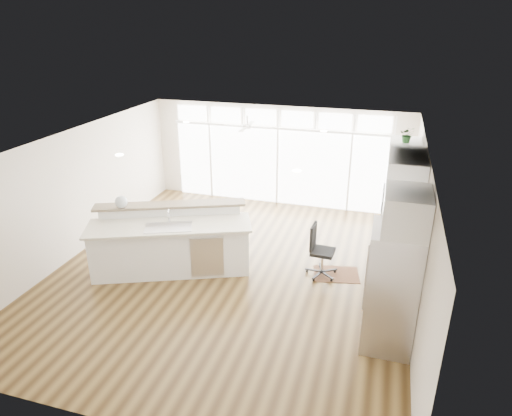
% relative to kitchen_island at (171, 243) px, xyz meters
% --- Properties ---
extents(floor, '(7.00, 8.00, 0.02)m').
position_rel_kitchen_island_xyz_m(floor, '(1.16, 0.30, -0.65)').
color(floor, '#3E2B13').
rests_on(floor, ground).
extents(ceiling, '(7.00, 8.00, 0.02)m').
position_rel_kitchen_island_xyz_m(ceiling, '(1.16, 0.30, 2.06)').
color(ceiling, white).
rests_on(ceiling, wall_back).
extents(wall_back, '(7.00, 0.04, 2.70)m').
position_rel_kitchen_island_xyz_m(wall_back, '(1.16, 4.30, 0.71)').
color(wall_back, beige).
rests_on(wall_back, floor).
extents(wall_front, '(7.00, 0.04, 2.70)m').
position_rel_kitchen_island_xyz_m(wall_front, '(1.16, -3.70, 0.71)').
color(wall_front, beige).
rests_on(wall_front, floor).
extents(wall_left, '(0.04, 8.00, 2.70)m').
position_rel_kitchen_island_xyz_m(wall_left, '(-2.34, 0.30, 0.71)').
color(wall_left, beige).
rests_on(wall_left, floor).
extents(wall_right, '(0.04, 8.00, 2.70)m').
position_rel_kitchen_island_xyz_m(wall_right, '(4.66, 0.30, 0.71)').
color(wall_right, beige).
rests_on(wall_right, floor).
extents(glass_wall, '(5.80, 0.06, 2.08)m').
position_rel_kitchen_island_xyz_m(glass_wall, '(1.16, 4.24, 0.41)').
color(glass_wall, white).
rests_on(glass_wall, wall_back).
extents(transom_row, '(5.90, 0.06, 0.40)m').
position_rel_kitchen_island_xyz_m(transom_row, '(1.16, 4.24, 1.74)').
color(transom_row, white).
rests_on(transom_row, wall_back).
extents(desk_window, '(0.04, 0.85, 0.85)m').
position_rel_kitchen_island_xyz_m(desk_window, '(4.62, 0.60, 0.91)').
color(desk_window, white).
rests_on(desk_window, wall_right).
extents(ceiling_fan, '(1.16, 1.16, 0.32)m').
position_rel_kitchen_island_xyz_m(ceiling_fan, '(0.66, 3.10, 1.84)').
color(ceiling_fan, white).
rests_on(ceiling_fan, ceiling).
extents(recessed_lights, '(3.40, 3.00, 0.02)m').
position_rel_kitchen_island_xyz_m(recessed_lights, '(1.16, 0.50, 2.04)').
color(recessed_lights, white).
rests_on(recessed_lights, ceiling).
extents(oven_cabinet, '(0.64, 1.20, 2.50)m').
position_rel_kitchen_island_xyz_m(oven_cabinet, '(4.33, 2.10, 0.61)').
color(oven_cabinet, white).
rests_on(oven_cabinet, floor).
extents(desk_nook, '(0.72, 1.30, 0.76)m').
position_rel_kitchen_island_xyz_m(desk_nook, '(4.29, 0.60, -0.26)').
color(desk_nook, white).
rests_on(desk_nook, floor).
extents(upper_cabinets, '(0.64, 1.30, 0.64)m').
position_rel_kitchen_island_xyz_m(upper_cabinets, '(4.33, 0.60, 1.71)').
color(upper_cabinets, white).
rests_on(upper_cabinets, wall_right).
extents(refrigerator, '(0.76, 0.90, 2.00)m').
position_rel_kitchen_island_xyz_m(refrigerator, '(4.27, -1.05, 0.36)').
color(refrigerator, silver).
rests_on(refrigerator, floor).
extents(fridge_cabinet, '(0.64, 0.90, 0.60)m').
position_rel_kitchen_island_xyz_m(fridge_cabinet, '(4.33, -1.05, 1.66)').
color(fridge_cabinet, white).
rests_on(fridge_cabinet, wall_right).
extents(framed_photos, '(0.06, 0.22, 0.80)m').
position_rel_kitchen_island_xyz_m(framed_photos, '(4.62, 1.22, 0.76)').
color(framed_photos, black).
rests_on(framed_photos, wall_right).
extents(kitchen_island, '(3.44, 2.35, 1.28)m').
position_rel_kitchen_island_xyz_m(kitchen_island, '(0.00, 0.00, 0.00)').
color(kitchen_island, white).
rests_on(kitchen_island, floor).
extents(rug, '(1.01, 0.82, 0.01)m').
position_rel_kitchen_island_xyz_m(rug, '(3.26, 0.80, -0.63)').
color(rug, '#391E12').
rests_on(rug, floor).
extents(office_chair, '(0.59, 0.55, 1.08)m').
position_rel_kitchen_island_xyz_m(office_chair, '(2.97, 0.70, -0.10)').
color(office_chair, black).
rests_on(office_chair, floor).
extents(fishbowl, '(0.33, 0.33, 0.25)m').
position_rel_kitchen_island_xyz_m(fishbowl, '(-1.03, 0.01, 0.77)').
color(fishbowl, silver).
rests_on(fishbowl, kitchen_island).
extents(monitor, '(0.14, 0.49, 0.40)m').
position_rel_kitchen_island_xyz_m(monitor, '(4.21, 0.60, 0.32)').
color(monitor, black).
rests_on(monitor, desk_nook).
extents(keyboard, '(0.17, 0.34, 0.02)m').
position_rel_kitchen_island_xyz_m(keyboard, '(4.04, 0.60, 0.13)').
color(keyboard, white).
rests_on(keyboard, desk_nook).
extents(potted_plant, '(0.29, 0.32, 0.25)m').
position_rel_kitchen_island_xyz_m(potted_plant, '(4.33, 2.10, 1.99)').
color(potted_plant, '#2A5D28').
rests_on(potted_plant, oven_cabinet).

